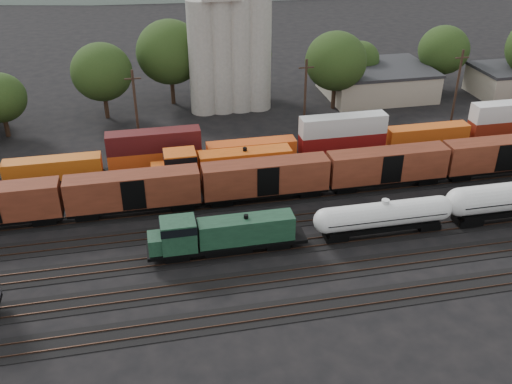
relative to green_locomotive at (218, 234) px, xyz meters
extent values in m
plane|color=black|center=(4.86, 5.00, -2.49)|extent=(600.00, 600.00, 0.00)
cube|color=black|center=(4.86, -10.00, -2.45)|extent=(180.00, 3.20, 0.08)
cube|color=#382319|center=(4.86, -10.72, -2.37)|extent=(180.00, 0.08, 0.16)
cube|color=#382319|center=(4.86, -9.28, -2.37)|extent=(180.00, 0.08, 0.16)
cube|color=black|center=(4.86, -5.00, -2.45)|extent=(180.00, 3.20, 0.08)
cube|color=#382319|center=(4.86, -5.72, -2.37)|extent=(180.00, 0.08, 0.16)
cube|color=#382319|center=(4.86, -4.28, -2.37)|extent=(180.00, 0.08, 0.16)
cube|color=black|center=(4.86, 0.00, -2.45)|extent=(180.00, 3.20, 0.08)
cube|color=#382319|center=(4.86, -0.72, -2.37)|extent=(180.00, 0.08, 0.16)
cube|color=#382319|center=(4.86, 0.72, -2.37)|extent=(180.00, 0.08, 0.16)
cube|color=black|center=(4.86, 5.00, -2.45)|extent=(180.00, 3.20, 0.08)
cube|color=#382319|center=(4.86, 4.28, -2.37)|extent=(180.00, 0.08, 0.16)
cube|color=#382319|center=(4.86, 5.72, -2.37)|extent=(180.00, 0.08, 0.16)
cube|color=black|center=(4.86, 10.00, -2.45)|extent=(180.00, 3.20, 0.08)
cube|color=#382319|center=(4.86, 9.28, -2.37)|extent=(180.00, 0.08, 0.16)
cube|color=#382319|center=(4.86, 10.72, -2.37)|extent=(180.00, 0.08, 0.16)
cube|color=black|center=(4.86, 15.00, -2.45)|extent=(180.00, 3.20, 0.08)
cube|color=#382319|center=(4.86, 14.28, -2.37)|extent=(180.00, 0.08, 0.16)
cube|color=#382319|center=(4.86, 15.72, -2.37)|extent=(180.00, 0.08, 0.16)
cube|color=black|center=(4.86, 20.00, -2.45)|extent=(180.00, 3.20, 0.08)
cube|color=#382319|center=(4.86, 19.28, -2.37)|extent=(180.00, 0.08, 0.16)
cube|color=#382319|center=(4.86, 20.72, -2.37)|extent=(180.00, 0.08, 0.16)
cube|color=black|center=(0.90, 0.00, -1.22)|extent=(16.42, 2.80, 0.39)
cube|color=black|center=(0.90, 0.00, -1.66)|extent=(4.83, 2.12, 0.77)
cube|color=#183925|center=(2.87, 0.00, 0.27)|extent=(9.85, 2.32, 2.61)
cube|color=#183925|center=(-4.02, 0.00, 0.56)|extent=(3.48, 2.80, 3.19)
cube|color=black|center=(-4.02, 0.00, 1.58)|extent=(3.57, 2.90, 0.87)
cube|color=#183925|center=(-6.32, 0.00, -0.16)|extent=(1.55, 2.32, 1.74)
cylinder|color=black|center=(2.87, 0.00, 1.72)|extent=(0.48, 0.48, 0.48)
cube|color=black|center=(-4.35, 0.00, -1.85)|extent=(2.51, 1.93, 0.68)
cube|color=black|center=(6.16, 0.00, -1.85)|extent=(2.51, 1.93, 0.68)
cylinder|color=silver|center=(17.95, 0.00, 0.17)|extent=(13.05, 2.69, 2.69)
sphere|color=silver|center=(11.42, 0.00, 0.17)|extent=(2.69, 2.69, 2.69)
sphere|color=silver|center=(24.47, 0.00, 0.17)|extent=(2.69, 2.69, 2.69)
cylinder|color=silver|center=(17.95, 0.00, 1.70)|extent=(0.83, 0.83, 0.46)
cube|color=black|center=(17.95, 0.00, 0.17)|extent=(13.35, 2.82, 0.07)
cube|color=black|center=(17.95, 0.00, -1.31)|extent=(12.61, 2.04, 0.46)
cube|color=black|center=(12.61, 0.00, -1.87)|extent=(2.41, 1.85, 0.65)
cube|color=black|center=(23.29, 0.00, -1.87)|extent=(2.41, 1.85, 0.65)
sphere|color=silver|center=(26.75, 0.00, 0.61)|extent=(3.17, 3.17, 3.17)
cube|color=black|center=(28.15, 0.00, -1.80)|extent=(2.84, 2.19, 0.76)
cube|color=black|center=(3.36, 15.00, -1.11)|extent=(19.27, 3.11, 0.43)
cube|color=black|center=(3.36, 15.00, -1.59)|extent=(5.35, 2.36, 0.86)
cube|color=#CA5011|center=(5.68, 15.00, 0.55)|extent=(11.56, 2.57, 2.89)
cube|color=#CA5011|center=(-2.42, 15.00, 0.87)|extent=(3.85, 3.11, 3.53)
cube|color=black|center=(-2.42, 15.00, 2.00)|extent=(3.96, 3.21, 0.96)
cube|color=#CA5011|center=(-5.12, 15.00, 0.07)|extent=(1.71, 2.57, 1.93)
cylinder|color=black|center=(5.68, 15.00, 2.16)|extent=(0.54, 0.54, 0.54)
cube|color=black|center=(-2.80, 15.00, -1.81)|extent=(2.78, 2.14, 0.75)
cube|color=black|center=(9.53, 15.00, -1.81)|extent=(2.78, 2.14, 0.75)
cube|color=black|center=(-8.23, 10.00, -1.29)|extent=(15.00, 2.60, 0.40)
cube|color=#5D2616|center=(-8.23, 10.00, 0.81)|extent=(15.00, 2.90, 3.80)
cube|color=black|center=(7.17, 10.00, -1.29)|extent=(15.00, 2.60, 0.40)
cube|color=#5D2616|center=(7.17, 10.00, 0.81)|extent=(15.00, 2.90, 3.80)
cube|color=black|center=(22.57, 10.00, -1.29)|extent=(15.00, 2.60, 0.40)
cube|color=#5D2616|center=(22.57, 10.00, 0.81)|extent=(15.00, 2.90, 3.80)
cube|color=black|center=(37.97, 10.00, -1.29)|extent=(15.00, 2.60, 0.40)
cube|color=#5D2616|center=(37.97, 10.00, 0.81)|extent=(15.00, 2.90, 3.80)
cube|color=black|center=(4.86, 20.00, -1.99)|extent=(160.00, 2.60, 0.60)
cube|color=#C65B14|center=(-18.09, 20.00, -0.39)|extent=(12.00, 2.40, 2.60)
cube|color=#CD4815|center=(-5.29, 20.00, -0.39)|extent=(12.00, 2.40, 2.60)
cube|color=#410F0F|center=(-5.29, 20.00, 2.21)|extent=(12.00, 2.40, 2.60)
cube|color=#CE4A15|center=(7.51, 20.00, -0.39)|extent=(12.00, 2.40, 2.60)
cube|color=maroon|center=(20.31, 20.00, -0.39)|extent=(12.00, 2.40, 2.60)
cube|color=silver|center=(20.31, 20.00, 2.21)|extent=(12.00, 2.40, 2.60)
cube|color=#C65014|center=(33.11, 20.00, -0.39)|extent=(12.00, 2.40, 2.60)
cube|color=maroon|center=(45.91, 20.00, -0.39)|extent=(12.00, 2.40, 2.60)
cube|color=silver|center=(45.91, 20.00, 2.21)|extent=(12.00, 2.40, 2.60)
cylinder|color=gray|center=(3.86, 41.00, 6.51)|extent=(4.40, 4.40, 18.00)
cylinder|color=gray|center=(6.86, 41.00, 6.51)|extent=(4.40, 4.40, 18.00)
cylinder|color=gray|center=(9.86, 41.00, 6.51)|extent=(4.40, 4.40, 18.00)
cylinder|color=gray|center=(12.86, 41.00, 6.51)|extent=(4.40, 4.40, 18.00)
cube|color=#9E937F|center=(34.86, 43.00, -0.19)|extent=(18.00, 14.00, 4.60)
cube|color=#232326|center=(34.86, 43.00, 2.36)|extent=(18.36, 14.28, 0.50)
cylinder|color=black|center=(-26.46, 36.99, -1.09)|extent=(0.70, 0.70, 2.80)
ellipsoid|color=#263C16|center=(-26.46, 36.99, 3.61)|extent=(7.59, 7.59, 7.19)
cylinder|color=black|center=(-11.92, 41.57, -0.74)|extent=(0.70, 0.70, 3.50)
ellipsoid|color=#263C16|center=(-11.92, 41.57, 5.14)|extent=(9.50, 9.50, 9.00)
cylinder|color=black|center=(-0.90, 46.07, -0.44)|extent=(0.70, 0.70, 4.09)
ellipsoid|color=#263C16|center=(-0.90, 46.07, 6.43)|extent=(11.11, 11.11, 10.53)
cylinder|color=black|center=(11.61, 46.71, -0.71)|extent=(0.70, 0.70, 3.56)
ellipsoid|color=#263C16|center=(11.61, 46.71, 5.26)|extent=(9.65, 9.65, 9.14)
cylinder|color=black|center=(25.26, 38.20, -0.64)|extent=(0.70, 0.70, 3.70)
ellipsoid|color=#263C16|center=(25.26, 38.20, 5.58)|extent=(10.05, 10.05, 9.52)
cylinder|color=black|center=(33.10, 46.97, -1.24)|extent=(0.70, 0.70, 2.50)
ellipsoid|color=#263C16|center=(33.10, 46.97, 2.96)|extent=(6.79, 6.79, 6.43)
cylinder|color=black|center=(47.37, 43.62, -0.83)|extent=(0.70, 0.70, 3.31)
ellipsoid|color=#263C16|center=(47.37, 43.62, 4.73)|extent=(8.99, 8.99, 8.52)
cylinder|color=black|center=(-7.14, 27.00, 3.51)|extent=(0.36, 0.36, 12.00)
cube|color=black|center=(-7.14, 27.00, 8.31)|extent=(2.20, 0.18, 0.18)
cylinder|color=black|center=(16.86, 27.00, 3.51)|extent=(0.36, 0.36, 12.00)
cube|color=black|center=(16.86, 27.00, 8.31)|extent=(2.20, 0.18, 0.18)
cylinder|color=black|center=(40.86, 27.00, 3.51)|extent=(0.36, 0.36, 12.00)
cube|color=black|center=(40.86, 27.00, 8.31)|extent=(2.20, 0.18, 0.18)
camera|label=1|loc=(-6.31, -48.23, 31.95)|focal=40.00mm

